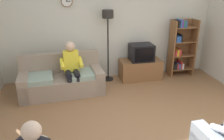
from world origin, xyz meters
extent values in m
plane|color=#8C603D|center=(0.00, 0.00, 0.00)|extent=(12.00, 12.00, 0.00)
cube|color=beige|center=(0.00, 2.66, 1.35)|extent=(6.20, 0.12, 2.70)
cylinder|color=brown|center=(-1.06, 2.58, 2.05)|extent=(0.28, 0.03, 0.28)
cylinder|color=white|center=(-1.06, 2.56, 2.05)|extent=(0.24, 0.01, 0.24)
cube|color=black|center=(-1.06, 2.56, 2.08)|extent=(0.02, 0.01, 0.09)
cube|color=black|center=(-1.02, 2.56, 2.05)|extent=(0.11, 0.01, 0.01)
cube|color=gray|center=(-1.31, 1.77, 0.21)|extent=(1.95, 0.97, 0.42)
cube|color=gray|center=(-1.33, 2.13, 0.66)|extent=(1.91, 0.33, 0.48)
cube|color=gray|center=(-0.47, 1.83, 0.28)|extent=(0.28, 0.85, 0.56)
cube|color=gray|center=(-2.14, 1.71, 0.28)|extent=(0.28, 0.85, 0.56)
cube|color=gray|center=(-0.80, 1.75, 0.47)|extent=(0.65, 0.72, 0.10)
cube|color=gray|center=(-1.80, 1.68, 0.47)|extent=(0.65, 0.72, 0.10)
cube|color=brown|center=(0.78, 2.25, 0.26)|extent=(1.10, 0.56, 0.53)
cube|color=black|center=(0.78, 2.51, 0.29)|extent=(1.10, 0.04, 0.03)
cube|color=black|center=(0.78, 2.23, 0.75)|extent=(0.60, 0.48, 0.44)
cube|color=black|center=(0.78, 1.98, 0.75)|extent=(0.50, 0.01, 0.36)
cube|color=brown|center=(1.67, 2.30, 0.78)|extent=(0.04, 0.36, 1.55)
cube|color=brown|center=(2.31, 2.30, 0.78)|extent=(0.04, 0.36, 1.55)
cube|color=brown|center=(1.99, 2.47, 0.78)|extent=(0.64, 0.02, 1.55)
cube|color=brown|center=(1.99, 2.30, 0.19)|extent=(0.60, 0.34, 0.02)
cube|color=black|center=(1.74, 2.28, 0.28)|extent=(0.05, 0.28, 0.15)
cube|color=black|center=(1.80, 2.28, 0.30)|extent=(0.04, 0.28, 0.18)
cube|color=red|center=(1.85, 2.28, 0.28)|extent=(0.05, 0.28, 0.15)
cube|color=#2D59A5|center=(1.90, 2.28, 0.28)|extent=(0.04, 0.28, 0.14)
cube|color=red|center=(1.95, 2.28, 0.31)|extent=(0.04, 0.28, 0.21)
cube|color=silver|center=(2.00, 2.28, 0.28)|extent=(0.05, 0.28, 0.15)
cube|color=brown|center=(1.99, 2.30, 0.58)|extent=(0.60, 0.34, 0.02)
cube|color=red|center=(1.74, 2.28, 0.67)|extent=(0.05, 0.28, 0.16)
cube|color=gold|center=(1.81, 2.28, 0.68)|extent=(0.06, 0.28, 0.17)
cube|color=red|center=(1.87, 2.28, 0.68)|extent=(0.05, 0.28, 0.18)
cube|color=brown|center=(1.99, 2.30, 0.97)|extent=(0.60, 0.34, 0.02)
cube|color=#2D59A5|center=(1.75, 2.28, 1.06)|extent=(0.06, 0.28, 0.15)
cube|color=#2D59A5|center=(1.82, 2.28, 1.06)|extent=(0.06, 0.28, 0.16)
cube|color=black|center=(1.87, 2.28, 1.08)|extent=(0.03, 0.28, 0.20)
cube|color=brown|center=(1.99, 2.30, 1.36)|extent=(0.60, 0.34, 0.02)
cube|color=black|center=(1.75, 2.28, 1.46)|extent=(0.06, 0.28, 0.19)
cube|color=#2D59A5|center=(1.81, 2.28, 1.47)|extent=(0.04, 0.28, 0.21)
cube|color=#72338C|center=(1.85, 2.28, 1.47)|extent=(0.04, 0.28, 0.20)
cube|color=#267F4C|center=(1.90, 2.28, 1.47)|extent=(0.03, 0.28, 0.19)
cube|color=#2D59A5|center=(1.95, 2.28, 1.46)|extent=(0.04, 0.28, 0.18)
cylinder|color=black|center=(-0.09, 2.35, 0.01)|extent=(0.28, 0.28, 0.03)
cylinder|color=black|center=(-0.09, 2.35, 0.85)|extent=(0.04, 0.04, 1.70)
cylinder|color=black|center=(-0.09, 2.35, 1.75)|extent=(0.28, 0.28, 0.20)
cube|color=yellow|center=(-1.07, 1.82, 0.78)|extent=(0.35, 0.22, 0.48)
sphere|color=#D8AD8C|center=(-1.07, 1.81, 1.13)|extent=(0.22, 0.22, 0.22)
cylinder|color=black|center=(-0.96, 1.63, 0.54)|extent=(0.16, 0.39, 0.13)
cylinder|color=black|center=(-1.14, 1.62, 0.54)|extent=(0.16, 0.39, 0.13)
cylinder|color=black|center=(-0.95, 1.44, 0.26)|extent=(0.12, 0.12, 0.52)
cylinder|color=black|center=(-1.13, 1.43, 0.26)|extent=(0.12, 0.12, 0.52)
cylinder|color=yellow|center=(-0.85, 1.73, 0.76)|extent=(0.11, 0.34, 0.20)
cylinder|color=yellow|center=(-1.27, 1.70, 0.76)|extent=(0.11, 0.34, 0.20)
sphere|color=beige|center=(-1.59, -1.12, 1.01)|extent=(0.22, 0.22, 0.22)
cylinder|color=black|center=(0.91, -0.96, 0.42)|extent=(0.16, 0.39, 0.13)
cylinder|color=black|center=(1.07, -0.76, 0.20)|extent=(0.12, 0.12, 0.40)
cylinder|color=silver|center=(0.79, -1.06, 0.64)|extent=(0.11, 0.34, 0.20)
camera|label=1|loc=(-1.17, -3.30, 2.49)|focal=36.79mm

